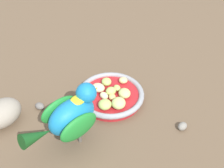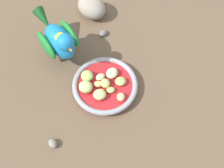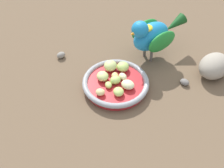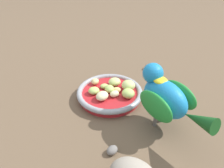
% 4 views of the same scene
% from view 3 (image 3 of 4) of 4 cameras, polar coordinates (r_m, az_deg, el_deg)
% --- Properties ---
extents(ground_plane, '(4.00, 4.00, 0.00)m').
position_cam_3_polar(ground_plane, '(0.88, -0.96, -0.26)').
color(ground_plane, brown).
extents(feeding_bowl, '(0.19, 0.19, 0.03)m').
position_cam_3_polar(feeding_bowl, '(0.87, 0.68, 0.05)').
color(feeding_bowl, '#AD1E23').
rests_on(feeding_bowl, ground_plane).
extents(apple_piece_0, '(0.04, 0.04, 0.02)m').
position_cam_3_polar(apple_piece_0, '(0.83, 1.22, -1.43)').
color(apple_piece_0, '#B2CC66').
rests_on(apple_piece_0, feeding_bowl).
extents(apple_piece_1, '(0.05, 0.05, 0.02)m').
position_cam_3_polar(apple_piece_1, '(0.84, 2.94, -0.12)').
color(apple_piece_1, beige).
rests_on(apple_piece_1, feeding_bowl).
extents(apple_piece_2, '(0.04, 0.04, 0.02)m').
position_cam_3_polar(apple_piece_2, '(0.87, -1.76, 1.46)').
color(apple_piece_2, '#C6D17A').
rests_on(apple_piece_2, feeding_bowl).
extents(apple_piece_3, '(0.02, 0.03, 0.02)m').
position_cam_3_polar(apple_piece_3, '(0.87, 2.02, 1.38)').
color(apple_piece_3, beige).
rests_on(apple_piece_3, feeding_bowl).
extents(apple_piece_4, '(0.03, 0.03, 0.02)m').
position_cam_3_polar(apple_piece_4, '(0.86, 0.64, 0.76)').
color(apple_piece_4, '#B2CC66').
rests_on(apple_piece_4, feeding_bowl).
extents(apple_piece_5, '(0.03, 0.03, 0.01)m').
position_cam_3_polar(apple_piece_5, '(0.87, 0.44, 1.69)').
color(apple_piece_5, tan).
rests_on(apple_piece_5, feeding_bowl).
extents(apple_piece_6, '(0.02, 0.03, 0.01)m').
position_cam_3_polar(apple_piece_6, '(0.85, -0.65, -0.18)').
color(apple_piece_6, '#B2CC66').
rests_on(apple_piece_6, feeding_bowl).
extents(apple_piece_7, '(0.05, 0.05, 0.03)m').
position_cam_3_polar(apple_piece_7, '(0.89, -0.31, 3.40)').
color(apple_piece_7, '#C6D17A').
rests_on(apple_piece_7, feeding_bowl).
extents(apple_piece_8, '(0.04, 0.04, 0.02)m').
position_cam_3_polar(apple_piece_8, '(0.89, 2.03, 3.23)').
color(apple_piece_8, '#B2CC66').
rests_on(apple_piece_8, feeding_bowl).
extents(apple_piece_9, '(0.03, 0.03, 0.02)m').
position_cam_3_polar(apple_piece_9, '(0.83, -2.18, -1.52)').
color(apple_piece_9, '#E5C67F').
rests_on(apple_piece_9, feeding_bowl).
extents(parrot, '(0.22, 0.11, 0.15)m').
position_cam_3_polar(parrot, '(0.93, 7.48, 9.09)').
color(parrot, '#59544C').
rests_on(parrot, ground_plane).
extents(rock_large, '(0.12, 0.11, 0.07)m').
position_cam_3_polar(rock_large, '(0.94, 18.45, 3.20)').
color(rock_large, gray).
rests_on(rock_large, ground_plane).
extents(pebble_0, '(0.03, 0.03, 0.02)m').
position_cam_3_polar(pebble_0, '(0.98, -9.45, 5.32)').
color(pebble_0, gray).
rests_on(pebble_0, ground_plane).
extents(pebble_1, '(0.03, 0.03, 0.02)m').
position_cam_3_polar(pebble_1, '(0.91, 13.31, 0.34)').
color(pebble_1, slate).
rests_on(pebble_1, ground_plane).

